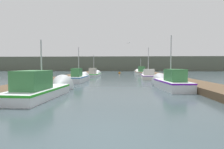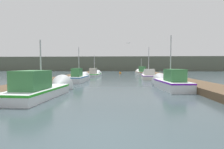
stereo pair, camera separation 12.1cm
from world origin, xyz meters
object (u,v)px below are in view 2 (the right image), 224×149
seagull_lead (128,43)px  mooring_piling_0 (76,76)px  fishing_boat_2 (80,77)px  fishing_boat_5 (141,72)px  fishing_boat_1 (169,82)px  fishing_boat_0 (44,88)px  fishing_boat_4 (95,74)px  channel_buoy (120,73)px  fishing_boat_3 (148,76)px  mooring_piling_1 (93,72)px

seagull_lead → mooring_piling_0: bearing=54.7°
fishing_boat_2 → fishing_boat_5: 17.05m
fishing_boat_2 → seagull_lead: (5.57, 5.98, 4.50)m
fishing_boat_1 → fishing_boat_5: fishing_boat_1 is taller
fishing_boat_0 → fishing_boat_4: 18.94m
channel_buoy → fishing_boat_5: bearing=-48.4°
fishing_boat_1 → fishing_boat_3: (-0.13, 10.07, -0.08)m
fishing_boat_4 → mooring_piling_0: 7.74m
fishing_boat_1 → fishing_boat_3: bearing=86.5°
fishing_boat_5 → channel_buoy: fishing_boat_5 is taller
fishing_boat_0 → fishing_boat_3: fishing_boat_3 is taller
fishing_boat_5 → fishing_boat_3: bearing=-94.3°
fishing_boat_1 → fishing_boat_4: fishing_boat_1 is taller
fishing_boat_4 → seagull_lead: seagull_lead is taller
fishing_boat_0 → mooring_piling_1: size_ratio=4.57×
fishing_boat_4 → fishing_boat_5: fishing_boat_4 is taller
seagull_lead → fishing_boat_2: bearing=70.5°
fishing_boat_1 → fishing_boat_4: 17.27m
mooring_piling_1 → seagull_lead: bearing=-49.9°
channel_buoy → mooring_piling_1: bearing=-130.4°
fishing_boat_3 → channel_buoy: 15.42m
seagull_lead → channel_buoy: bearing=-60.8°
fishing_boat_2 → mooring_piling_1: 13.57m
mooring_piling_0 → seagull_lead: 8.78m
fishing_boat_5 → fishing_boat_0: bearing=-112.4°
fishing_boat_2 → fishing_boat_4: (0.15, 9.71, -0.07)m
fishing_boat_5 → fishing_boat_1: bearing=-93.8°
channel_buoy → fishing_boat_4: bearing=-112.7°
mooring_piling_0 → channel_buoy: size_ratio=1.07×
fishing_boat_3 → channel_buoy: size_ratio=5.17×
fishing_boat_1 → fishing_boat_5: 20.40m
seagull_lead → fishing_boat_5: bearing=-83.4°
mooring_piling_1 → fishing_boat_5: bearing=8.5°
fishing_boat_1 → channel_buoy: size_ratio=5.45×
fishing_boat_4 → seagull_lead: size_ratio=9.39×
fishing_boat_3 → seagull_lead: seagull_lead is taller
fishing_boat_0 → seagull_lead: bearing=73.5°
fishing_boat_1 → seagull_lead: seagull_lead is taller
fishing_boat_2 → mooring_piling_0: 2.25m
channel_buoy → fishing_boat_3: bearing=-75.0°
fishing_boat_1 → channel_buoy: fishing_boat_1 is taller
fishing_boat_5 → mooring_piling_1: fishing_boat_5 is taller
mooring_piling_1 → fishing_boat_0: bearing=-87.4°
fishing_boat_0 → fishing_boat_3: 15.94m
mooring_piling_0 → fishing_boat_3: bearing=15.4°
fishing_boat_1 → fishing_boat_5: size_ratio=0.89×
fishing_boat_1 → fishing_boat_3: 10.07m
fishing_boat_4 → seagull_lead: 8.01m
fishing_boat_1 → fishing_boat_2: size_ratio=1.05×
fishing_boat_2 → fishing_boat_4: size_ratio=0.98×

